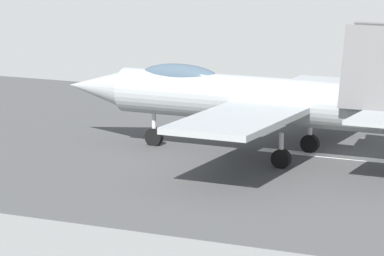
# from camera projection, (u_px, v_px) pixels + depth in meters

# --- Properties ---
(ground_plane) EXTENTS (400.00, 400.00, 0.00)m
(ground_plane) POSITION_uv_depth(u_px,v_px,m) (335.00, 157.00, 46.03)
(ground_plane) COLOR gray
(runway_strip) EXTENTS (240.00, 26.00, 0.02)m
(runway_strip) POSITION_uv_depth(u_px,v_px,m) (335.00, 157.00, 46.02)
(runway_strip) COLOR #454646
(runway_strip) RESTS_ON ground
(fighter_jet) EXTENTS (16.23, 14.33, 5.61)m
(fighter_jet) POSITION_uv_depth(u_px,v_px,m) (256.00, 98.00, 45.73)
(fighter_jet) COLOR #92989B
(fighter_jet) RESTS_ON ground
(marker_cone_mid) EXTENTS (0.44, 0.44, 0.55)m
(marker_cone_mid) POSITION_uv_depth(u_px,v_px,m) (214.00, 88.00, 61.94)
(marker_cone_mid) COLOR orange
(marker_cone_mid) RESTS_ON ground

